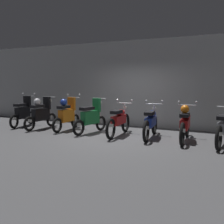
# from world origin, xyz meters

# --- Properties ---
(ground_plane) EXTENTS (80.00, 80.00, 0.00)m
(ground_plane) POSITION_xyz_m (0.00, 0.00, 0.00)
(ground_plane) COLOR #4C4C4F
(back_wall) EXTENTS (16.31, 0.30, 3.32)m
(back_wall) POSITION_xyz_m (0.00, 2.34, 1.66)
(back_wall) COLOR #9EA0A3
(back_wall) RESTS_ON ground
(motorbike_slot_0) EXTENTS (0.58, 1.67, 1.29)m
(motorbike_slot_0) POSITION_xyz_m (-4.16, 0.40, 0.53)
(motorbike_slot_0) COLOR black
(motorbike_slot_0) RESTS_ON ground
(motorbike_slot_1) EXTENTS (0.56, 1.68, 1.18)m
(motorbike_slot_1) POSITION_xyz_m (-3.11, 0.21, 0.57)
(motorbike_slot_1) COLOR black
(motorbike_slot_1) RESTS_ON ground
(motorbike_slot_2) EXTENTS (0.59, 1.68, 1.29)m
(motorbike_slot_2) POSITION_xyz_m (-2.08, 0.37, 0.57)
(motorbike_slot_2) COLOR black
(motorbike_slot_2) RESTS_ON ground
(motorbike_slot_3) EXTENTS (0.58, 1.67, 1.18)m
(motorbike_slot_3) POSITION_xyz_m (-1.03, 0.27, 0.52)
(motorbike_slot_3) COLOR black
(motorbike_slot_3) RESTS_ON ground
(motorbike_slot_4) EXTENTS (0.59, 1.95, 1.15)m
(motorbike_slot_4) POSITION_xyz_m (-0.00, 0.28, 0.49)
(motorbike_slot_4) COLOR black
(motorbike_slot_4) RESTS_ON ground
(motorbike_slot_5) EXTENTS (0.59, 1.95, 1.15)m
(motorbike_slot_5) POSITION_xyz_m (1.04, 0.36, 0.49)
(motorbike_slot_5) COLOR black
(motorbike_slot_5) RESTS_ON ground
(motorbike_slot_6) EXTENTS (0.59, 1.95, 1.15)m
(motorbike_slot_6) POSITION_xyz_m (2.08, 0.36, 0.53)
(motorbike_slot_6) COLOR black
(motorbike_slot_6) RESTS_ON ground
(motorbike_slot_7) EXTENTS (0.56, 1.95, 1.03)m
(motorbike_slot_7) POSITION_xyz_m (3.12, 0.28, 0.49)
(motorbike_slot_7) COLOR black
(motorbike_slot_7) RESTS_ON ground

